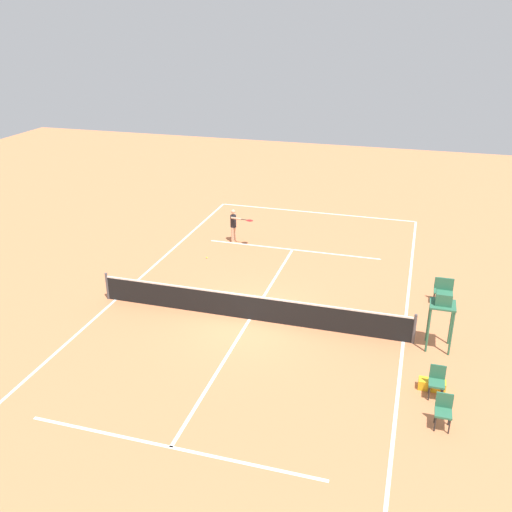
% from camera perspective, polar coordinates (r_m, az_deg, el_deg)
% --- Properties ---
extents(ground_plane, '(60.00, 60.00, 0.00)m').
position_cam_1_polar(ground_plane, '(20.36, -0.64, -6.35)').
color(ground_plane, '#D37A4C').
extents(court_lines, '(10.76, 24.73, 0.01)m').
position_cam_1_polar(court_lines, '(20.36, -0.64, -6.35)').
color(court_lines, white).
rests_on(court_lines, ground).
extents(tennis_net, '(11.36, 0.10, 1.07)m').
position_cam_1_polar(tennis_net, '(20.12, -0.64, -5.12)').
color(tennis_net, '#4C4C51').
rests_on(tennis_net, ground).
extents(player_serving, '(1.22, 0.72, 1.62)m').
position_cam_1_polar(player_serving, '(26.77, -2.20, 3.32)').
color(player_serving, '#D8A884').
rests_on(player_serving, ground).
extents(tennis_ball, '(0.07, 0.07, 0.07)m').
position_cam_1_polar(tennis_ball, '(25.36, -4.96, -0.16)').
color(tennis_ball, '#CCE033').
rests_on(tennis_ball, ground).
extents(umpire_chair, '(0.80, 0.80, 2.41)m').
position_cam_1_polar(umpire_chair, '(18.91, 18.23, -4.55)').
color(umpire_chair, '#2D6B4C').
rests_on(umpire_chair, ground).
extents(courtside_chair_near, '(0.44, 0.46, 0.95)m').
position_cam_1_polar(courtside_chair_near, '(17.11, 17.68, -11.78)').
color(courtside_chair_near, '#262626').
rests_on(courtside_chair_near, ground).
extents(courtside_chair_mid, '(0.44, 0.46, 0.95)m').
position_cam_1_polar(courtside_chair_mid, '(22.36, 17.95, -3.19)').
color(courtside_chair_mid, '#262626').
rests_on(courtside_chair_mid, ground).
extents(courtside_chair_far, '(0.44, 0.46, 0.95)m').
position_cam_1_polar(courtside_chair_far, '(16.07, 18.28, -14.41)').
color(courtside_chair_far, '#262626').
rests_on(courtside_chair_far, ground).
extents(equipment_bag, '(0.76, 0.32, 0.30)m').
position_cam_1_polar(equipment_bag, '(17.57, 17.21, -12.23)').
color(equipment_bag, yellow).
rests_on(equipment_bag, ground).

